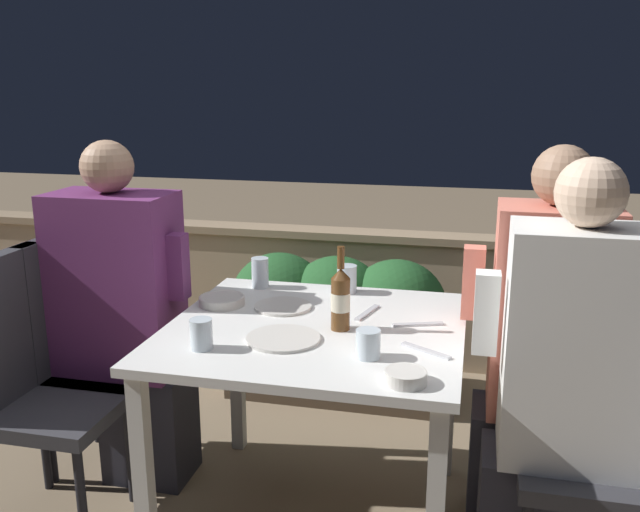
{
  "coord_description": "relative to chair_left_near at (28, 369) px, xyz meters",
  "views": [
    {
      "loc": [
        0.49,
        -2.04,
        1.51
      ],
      "look_at": [
        0.0,
        0.07,
        0.95
      ],
      "focal_mm": 38.0,
      "sensor_mm": 36.0,
      "label": 1
    }
  ],
  "objects": [
    {
      "name": "glass_cup_2",
      "position": [
        1.18,
        -0.05,
        0.22
      ],
      "size": [
        0.07,
        0.07,
        0.08
      ],
      "color": "silver",
      "rests_on": "dining_table"
    },
    {
      "name": "glass_cup_1",
      "position": [
        0.68,
        -0.09,
        0.22
      ],
      "size": [
        0.07,
        0.07,
        0.09
      ],
      "color": "silver",
      "rests_on": "dining_table"
    },
    {
      "name": "beer_bottle",
      "position": [
        1.06,
        0.16,
        0.28
      ],
      "size": [
        0.06,
        0.06,
        0.28
      ],
      "color": "brown",
      "rests_on": "dining_table"
    },
    {
      "name": "fork_2",
      "position": [
        1.12,
        0.33,
        0.18
      ],
      "size": [
        0.06,
        0.17,
        0.01
      ],
      "color": "silver",
      "rests_on": "dining_table"
    },
    {
      "name": "fork_0",
      "position": [
        1.3,
        0.25,
        0.18
      ],
      "size": [
        0.17,
        0.08,
        0.01
      ],
      "color": "silver",
      "rests_on": "dining_table"
    },
    {
      "name": "plate_1",
      "position": [
        0.9,
        0.03,
        0.18
      ],
      "size": [
        0.23,
        0.23,
        0.01
      ],
      "color": "silver",
      "rests_on": "dining_table"
    },
    {
      "name": "glass_cup_0",
      "position": [
        1.0,
        0.56,
        0.23
      ],
      "size": [
        0.08,
        0.08,
        0.11
      ],
      "color": "silver",
      "rests_on": "dining_table"
    },
    {
      "name": "plate_0",
      "position": [
        0.82,
        0.33,
        0.18
      ],
      "size": [
        0.2,
        0.2,
        0.01
      ],
      "color": "silver",
      "rests_on": "dining_table"
    },
    {
      "name": "person_coral_top",
      "position": [
        1.69,
        0.32,
        0.11
      ],
      "size": [
        0.47,
        0.26,
        1.33
      ],
      "color": "#282833",
      "rests_on": "ground_plane"
    },
    {
      "name": "planter_hedge",
      "position": [
        0.84,
        1.17,
        -0.17
      ],
      "size": [
        1.05,
        0.47,
        0.71
      ],
      "color": "brown",
      "rests_on": "ground_plane"
    },
    {
      "name": "dining_table",
      "position": [
        0.97,
        0.18,
        0.08
      ],
      "size": [
        0.97,
        0.92,
        0.73
      ],
      "color": "white",
      "rests_on": "ground_plane"
    },
    {
      "name": "parapet_wall",
      "position": [
        0.97,
        1.65,
        -0.19
      ],
      "size": [
        9.0,
        0.18,
        0.73
      ],
      "color": "tan",
      "rests_on": "ground_plane"
    },
    {
      "name": "bowl_0",
      "position": [
        1.31,
        -0.2,
        0.2
      ],
      "size": [
        0.11,
        0.11,
        0.04
      ],
      "color": "silver",
      "rests_on": "dining_table"
    },
    {
      "name": "glass_cup_3",
      "position": [
        0.66,
        0.55,
        0.23
      ],
      "size": [
        0.07,
        0.07,
        0.12
      ],
      "color": "silver",
      "rests_on": "dining_table"
    },
    {
      "name": "chair_right_near",
      "position": [
        1.93,
        0.03,
        0.0
      ],
      "size": [
        0.42,
        0.42,
        0.95
      ],
      "color": "#333338",
      "rests_on": "ground_plane"
    },
    {
      "name": "chair_left_far",
      "position": [
        0.0,
        0.31,
        0.0
      ],
      "size": [
        0.42,
        0.42,
        0.95
      ],
      "color": "#333338",
      "rests_on": "ground_plane"
    },
    {
      "name": "chair_left_near",
      "position": [
        0.0,
        0.0,
        0.0
      ],
      "size": [
        0.42,
        0.42,
        0.95
      ],
      "color": "#333338",
      "rests_on": "ground_plane"
    },
    {
      "name": "person_white_polo",
      "position": [
        1.73,
        0.03,
        0.11
      ],
      "size": [
        0.48,
        0.26,
        1.32
      ],
      "color": "#282833",
      "rests_on": "ground_plane"
    },
    {
      "name": "fork_1",
      "position": [
        1.34,
        0.03,
        0.18
      ],
      "size": [
        0.16,
        0.1,
        0.01
      ],
      "color": "silver",
      "rests_on": "dining_table"
    },
    {
      "name": "chair_right_far",
      "position": [
        1.89,
        0.32,
        0.0
      ],
      "size": [
        0.42,
        0.42,
        0.95
      ],
      "color": "#333338",
      "rests_on": "ground_plane"
    },
    {
      "name": "bowl_1",
      "position": [
        0.59,
        0.31,
        0.19
      ],
      "size": [
        0.16,
        0.16,
        0.03
      ],
      "color": "beige",
      "rests_on": "dining_table"
    },
    {
      "name": "person_purple_stripe",
      "position": [
        0.2,
        0.31,
        0.1
      ],
      "size": [
        0.51,
        0.26,
        1.31
      ],
      "color": "#282833",
      "rests_on": "ground_plane"
    }
  ]
}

